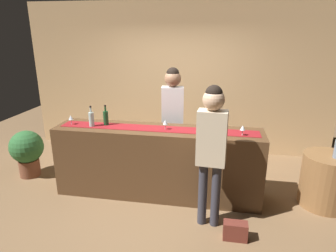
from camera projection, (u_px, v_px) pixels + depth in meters
The scene contains 14 objects.
ground_plane at pixel (158, 193), 4.44m from camera, with size 10.00×10.00×0.00m, color brown.
back_wall at pixel (177, 79), 5.78m from camera, with size 6.00×0.12×2.90m, color tan.
bar_counter at pixel (158, 162), 4.28m from camera, with size 2.95×0.60×1.03m, color #543821.
counter_runner_cloth at pixel (157, 129), 4.12m from camera, with size 2.80×0.28×0.01m, color maroon.
wine_bottle_clear at pixel (91, 119), 4.19m from camera, with size 0.07×0.07×0.30m.
wine_bottle_green at pixel (106, 118), 4.25m from camera, with size 0.07×0.07×0.30m.
wine_glass_near_customer at pixel (165, 123), 4.05m from camera, with size 0.07×0.07×0.14m.
wine_glass_mid_counter at pixel (71, 118), 4.27m from camera, with size 0.07×0.07×0.14m.
wine_glass_far_end at pixel (243, 128), 3.81m from camera, with size 0.07×0.07×0.14m.
bartender at pixel (173, 111), 4.61m from camera, with size 0.36×0.26×1.82m.
customer_sipping at pixel (212, 142), 3.40m from camera, with size 0.35×0.25×1.77m.
round_side_table at pixel (326, 180), 4.05m from camera, with size 0.68×0.68×0.74m, color olive.
potted_plant_tall at pixel (27, 150), 4.86m from camera, with size 0.54×0.54×0.79m.
handbag at pixel (235, 231), 3.42m from camera, with size 0.28×0.14×0.22m, color brown.
Camera 1 is at (0.83, -3.83, 2.32)m, focal length 31.37 mm.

